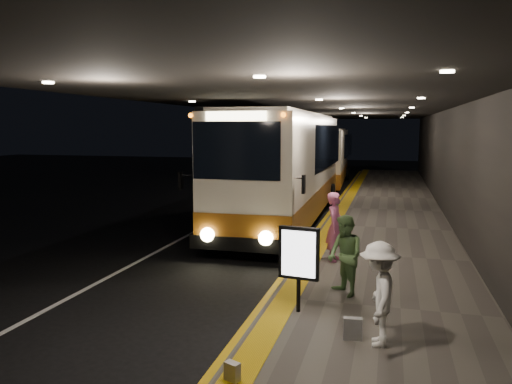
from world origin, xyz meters
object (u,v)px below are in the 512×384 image
Objects in this scene: coach_second at (326,159)px; bag_plain at (232,372)px; passenger_waiting_green at (345,256)px; stanchion_post at (295,254)px; bag_polka at (353,329)px; coach_main at (286,172)px; info_sign at (299,255)px; passenger_boarding at (335,227)px; passenger_waiting_white at (379,294)px.

bag_plain is (1.95, -25.56, -1.40)m from coach_second.
passenger_waiting_green is 1.55m from stanchion_post.
passenger_waiting_green is 4.55× the size of bag_polka.
coach_second is at bearing 89.26° from coach_main.
info_sign is (0.41, 2.85, 0.98)m from bag_plain.
coach_second is 20.70m from stanchion_post.
passenger_boarding is 2.78m from passenger_waiting_green.
coach_main is at bearing -163.45° from passenger_waiting_white.
stanchion_post is (-0.72, -1.83, -0.34)m from passenger_boarding.
coach_second is 6.79× the size of info_sign.
info_sign is (-1.51, 1.10, 0.26)m from passenger_waiting_white.
passenger_boarding is (2.62, -18.77, -0.62)m from coach_second.
passenger_boarding reaches higher than bag_polka.
coach_second is at bearing 17.37° from passenger_boarding.
bag_polka is 0.33× the size of stanchion_post.
passenger_waiting_white is 2.70m from bag_plain.
coach_second is 18.96m from passenger_boarding.
coach_main is 11.55× the size of stanchion_post.
passenger_waiting_green is 1.00× the size of passenger_waiting_white.
bag_polka is 1.38× the size of bag_plain.
info_sign reaches higher than stanchion_post.
bag_plain is 0.24× the size of stanchion_post.
bag_polka is at bearing -34.52° from info_sign.
passenger_boarding is 5.08m from bag_polka.
coach_main is 1.17× the size of coach_second.
info_sign is at bearing -77.68° from stanchion_post.
info_sign is at bearing -174.32° from passenger_boarding.
coach_main is 48.59× the size of bag_plain.
passenger_waiting_green is at bearing 98.66° from bag_polka.
coach_main is 7.91m from stanchion_post.
stanchion_post is at bearing 110.46° from info_sign.
bag_plain is (-1.92, -1.76, -0.72)m from passenger_waiting_white.
stanchion_post is at bearing 90.58° from bag_plain.
coach_second is (-0.10, 12.99, -0.28)m from coach_main.
passenger_waiting_green is (3.13, -21.50, -0.68)m from coach_second.
stanchion_post is (-1.97, 3.21, -0.28)m from passenger_waiting_white.
coach_second reaches higher than bag_plain.
stanchion_post is at bearing -151.11° from passenger_waiting_white.
coach_second reaches higher than bag_polka.
coach_main is 6.37m from passenger_boarding.
coach_main reaches higher than bag_polka.
passenger_waiting_white is 1.89m from info_sign.
bag_polka is at bearing -28.96° from passenger_waiting_green.
passenger_boarding is at bearing -85.06° from coach_second.
coach_main is 11.49m from passenger_waiting_white.
coach_main is 11.37m from bag_polka.
passenger_waiting_white reaches higher than stanchion_post.
coach_main is at bearing 98.38° from bag_plain.
passenger_waiting_white reaches higher than info_sign.
passenger_boarding reaches higher than passenger_waiting_green.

